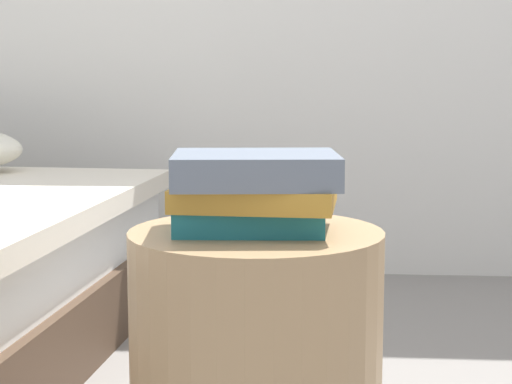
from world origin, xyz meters
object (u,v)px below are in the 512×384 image
Objects in this scene: book_ochre at (255,196)px; book_slate at (255,169)px; side_table at (256,383)px; book_teal at (250,219)px.

book_slate is (0.00, -0.01, 0.05)m from book_ochre.
side_table is at bearing 77.87° from book_slate.
book_teal is 0.09m from book_slate.
side_table is 0.29m from book_teal.
book_slate is (0.01, -0.01, 0.09)m from book_teal.
book_ochre is at bearing -0.86° from book_teal.
book_slate is (-0.00, -0.01, 0.38)m from side_table.
book_slate is at bearing -96.60° from side_table.
book_teal is at bearing -170.44° from side_table.
book_ochre is 0.97× the size of book_slate.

